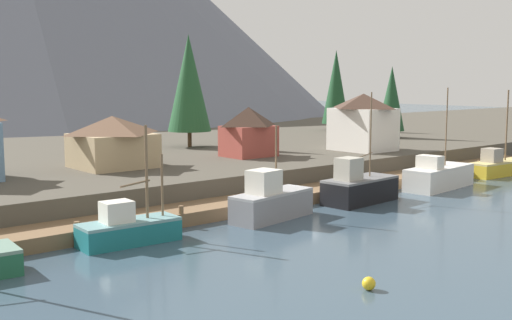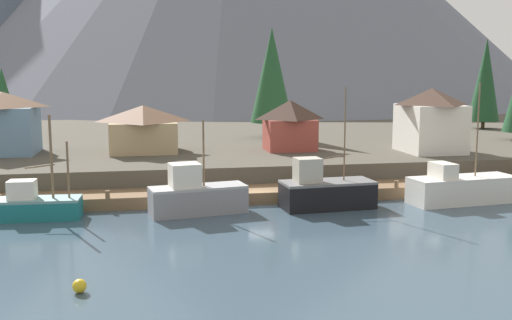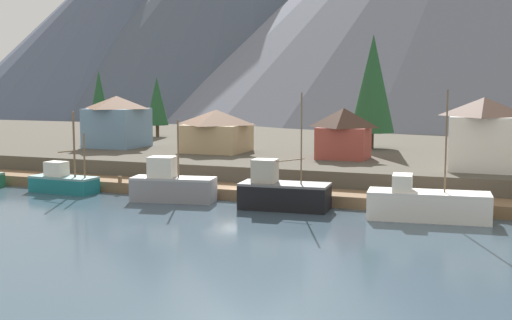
{
  "view_description": "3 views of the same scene",
  "coord_description": "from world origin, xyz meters",
  "px_view_note": "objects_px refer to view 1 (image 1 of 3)",
  "views": [
    {
      "loc": [
        -36.9,
        -37.78,
        10.64
      ],
      "look_at": [
        -1.76,
        3.9,
        3.76
      ],
      "focal_mm": 44.46,
      "sensor_mm": 36.0,
      "label": 1
    },
    {
      "loc": [
        -9.01,
        -47.2,
        10.89
      ],
      "look_at": [
        0.46,
        3.72,
        3.17
      ],
      "focal_mm": 42.24,
      "sensor_mm": 36.0,
      "label": 2
    },
    {
      "loc": [
        22.6,
        -53.64,
        10.43
      ],
      "look_at": [
        0.97,
        2.46,
        3.44
      ],
      "focal_mm": 46.92,
      "sensor_mm": 36.0,
      "label": 3
    }
  ],
  "objects_px": {
    "house_white": "(363,122)",
    "conifer_mid_left": "(391,99)",
    "house_red": "(249,131)",
    "conifer_near_right": "(336,87)",
    "fishing_boat_grey": "(271,202)",
    "fishing_boat_white": "(438,176)",
    "fishing_boat_yellow": "(499,166)",
    "channel_buoy": "(369,284)",
    "fishing_boat_black": "(359,188)",
    "fishing_boat_teal": "(128,229)",
    "conifer_back_left": "(189,83)",
    "house_tan": "(113,141)"
  },
  "relations": [
    {
      "from": "house_white",
      "to": "conifer_mid_left",
      "type": "height_order",
      "value": "conifer_mid_left"
    },
    {
      "from": "house_white",
      "to": "house_red",
      "type": "bearing_deg",
      "value": 163.93
    },
    {
      "from": "house_white",
      "to": "conifer_near_right",
      "type": "relative_size",
      "value": 0.52
    },
    {
      "from": "fishing_boat_grey",
      "to": "fishing_boat_white",
      "type": "bearing_deg",
      "value": -10.16
    },
    {
      "from": "fishing_boat_yellow",
      "to": "house_white",
      "type": "height_order",
      "value": "fishing_boat_yellow"
    },
    {
      "from": "fishing_boat_grey",
      "to": "channel_buoy",
      "type": "relative_size",
      "value": 10.95
    },
    {
      "from": "fishing_boat_white",
      "to": "fishing_boat_black",
      "type": "bearing_deg",
      "value": 172.52
    },
    {
      "from": "conifer_near_right",
      "to": "fishing_boat_teal",
      "type": "bearing_deg",
      "value": -148.87
    },
    {
      "from": "house_white",
      "to": "conifer_mid_left",
      "type": "bearing_deg",
      "value": 27.43
    },
    {
      "from": "fishing_boat_teal",
      "to": "house_red",
      "type": "height_order",
      "value": "house_red"
    },
    {
      "from": "fishing_boat_white",
      "to": "house_white",
      "type": "height_order",
      "value": "fishing_boat_white"
    },
    {
      "from": "channel_buoy",
      "to": "conifer_back_left",
      "type": "bearing_deg",
      "value": 66.65
    },
    {
      "from": "conifer_near_right",
      "to": "conifer_mid_left",
      "type": "relative_size",
      "value": 1.29
    },
    {
      "from": "fishing_boat_grey",
      "to": "house_white",
      "type": "xyz_separation_m",
      "value": [
        25.35,
        12.48,
        4.46
      ]
    },
    {
      "from": "channel_buoy",
      "to": "fishing_boat_grey",
      "type": "bearing_deg",
      "value": 65.52
    },
    {
      "from": "fishing_boat_yellow",
      "to": "house_red",
      "type": "relative_size",
      "value": 1.78
    },
    {
      "from": "house_red",
      "to": "house_tan",
      "type": "xyz_separation_m",
      "value": [
        -15.24,
        1.52,
        -0.24
      ]
    },
    {
      "from": "conifer_mid_left",
      "to": "fishing_boat_yellow",
      "type": "bearing_deg",
      "value": -107.2
    },
    {
      "from": "fishing_boat_black",
      "to": "fishing_boat_teal",
      "type": "bearing_deg",
      "value": 174.4
    },
    {
      "from": "house_white",
      "to": "conifer_back_left",
      "type": "relative_size",
      "value": 0.49
    },
    {
      "from": "fishing_boat_black",
      "to": "fishing_boat_yellow",
      "type": "bearing_deg",
      "value": -3.29
    },
    {
      "from": "conifer_near_right",
      "to": "conifer_back_left",
      "type": "distance_m",
      "value": 33.47
    },
    {
      "from": "fishing_boat_black",
      "to": "house_white",
      "type": "relative_size",
      "value": 1.43
    },
    {
      "from": "fishing_boat_black",
      "to": "conifer_near_right",
      "type": "distance_m",
      "value": 49.72
    },
    {
      "from": "fishing_boat_teal",
      "to": "conifer_mid_left",
      "type": "distance_m",
      "value": 56.99
    },
    {
      "from": "fishing_boat_grey",
      "to": "house_red",
      "type": "height_order",
      "value": "house_red"
    },
    {
      "from": "fishing_boat_teal",
      "to": "conifer_back_left",
      "type": "xyz_separation_m",
      "value": [
        23.94,
        28.03,
        9.28
      ]
    },
    {
      "from": "house_tan",
      "to": "channel_buoy",
      "type": "bearing_deg",
      "value": -95.52
    },
    {
      "from": "house_tan",
      "to": "fishing_boat_grey",
      "type": "bearing_deg",
      "value": -77.93
    },
    {
      "from": "house_white",
      "to": "house_tan",
      "type": "xyz_separation_m",
      "value": [
        -29.21,
        5.55,
        -0.89
      ]
    },
    {
      "from": "conifer_near_right",
      "to": "house_white",
      "type": "bearing_deg",
      "value": -131.07
    },
    {
      "from": "fishing_boat_black",
      "to": "house_tan",
      "type": "bearing_deg",
      "value": 123.87
    },
    {
      "from": "fishing_boat_grey",
      "to": "fishing_boat_black",
      "type": "distance_m",
      "value": 10.29
    },
    {
      "from": "house_white",
      "to": "conifer_back_left",
      "type": "xyz_separation_m",
      "value": [
        -13.38,
        16.09,
        4.44
      ]
    },
    {
      "from": "fishing_boat_white",
      "to": "house_tan",
      "type": "height_order",
      "value": "fishing_boat_white"
    },
    {
      "from": "fishing_boat_black",
      "to": "channel_buoy",
      "type": "height_order",
      "value": "fishing_boat_black"
    },
    {
      "from": "conifer_back_left",
      "to": "channel_buoy",
      "type": "bearing_deg",
      "value": -113.35
    },
    {
      "from": "channel_buoy",
      "to": "house_tan",
      "type": "bearing_deg",
      "value": 84.48
    },
    {
      "from": "fishing_boat_teal",
      "to": "fishing_boat_yellow",
      "type": "relative_size",
      "value": 0.81
    },
    {
      "from": "conifer_mid_left",
      "to": "fishing_boat_teal",
      "type": "bearing_deg",
      "value": -159.27
    },
    {
      "from": "fishing_boat_grey",
      "to": "conifer_back_left",
      "type": "bearing_deg",
      "value": 57.5
    },
    {
      "from": "fishing_boat_grey",
      "to": "fishing_boat_black",
      "type": "relative_size",
      "value": 0.8
    },
    {
      "from": "fishing_boat_teal",
      "to": "fishing_boat_grey",
      "type": "bearing_deg",
      "value": 0.11
    },
    {
      "from": "fishing_boat_teal",
      "to": "fishing_boat_white",
      "type": "relative_size",
      "value": 0.78
    },
    {
      "from": "house_red",
      "to": "fishing_boat_white",
      "type": "bearing_deg",
      "value": -57.55
    },
    {
      "from": "fishing_boat_grey",
      "to": "fishing_boat_yellow",
      "type": "bearing_deg",
      "value": -8.96
    },
    {
      "from": "house_red",
      "to": "fishing_boat_yellow",
      "type": "bearing_deg",
      "value": -34.47
    },
    {
      "from": "fishing_boat_teal",
      "to": "house_red",
      "type": "distance_m",
      "value": 28.6
    },
    {
      "from": "fishing_boat_white",
      "to": "fishing_boat_yellow",
      "type": "relative_size",
      "value": 1.04
    },
    {
      "from": "house_white",
      "to": "house_tan",
      "type": "distance_m",
      "value": 29.74
    }
  ]
}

